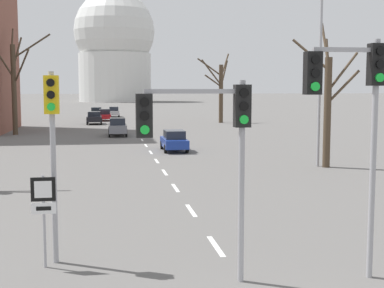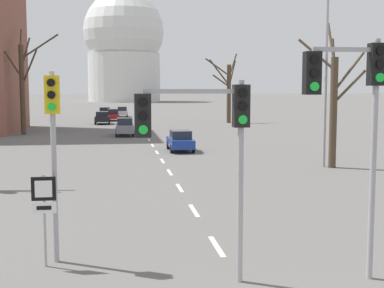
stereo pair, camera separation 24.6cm
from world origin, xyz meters
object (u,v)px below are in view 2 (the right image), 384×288
at_px(street_lamp_right, 319,62).
at_px(sedan_near_right, 102,118).
at_px(traffic_signal_near_right, 354,99).
at_px(traffic_signal_centre_tall, 206,130).
at_px(traffic_signal_near_left, 53,130).
at_px(sedan_far_left, 113,115).
at_px(sedan_distant_centre, 105,113).
at_px(route_sign_post, 44,205).
at_px(sedan_near_left, 125,127).
at_px(sedan_mid_centre, 180,141).
at_px(sedan_far_right, 122,112).

xyz_separation_m(street_lamp_right, sedan_near_right, (-13.00, 38.28, -5.13)).
relative_size(traffic_signal_near_right, traffic_signal_centre_tall, 1.20).
height_order(traffic_signal_near_left, sedan_far_left, traffic_signal_near_left).
xyz_separation_m(traffic_signal_near_left, sedan_distant_centre, (-0.07, 65.45, -2.58)).
xyz_separation_m(route_sign_post, street_lamp_right, (13.10, 15.43, 4.35)).
bearing_deg(sedan_near_left, route_sign_post, -94.00).
distance_m(traffic_signal_centre_tall, sedan_near_left, 38.79).
xyz_separation_m(traffic_signal_near_right, sedan_far_left, (-5.85, 62.35, -3.43)).
distance_m(traffic_signal_near_left, sedan_distant_centre, 65.50).
bearing_deg(street_lamp_right, sedan_mid_centre, 127.94).
bearing_deg(traffic_signal_centre_tall, route_sign_post, 155.80).
height_order(traffic_signal_near_right, sedan_far_right, traffic_signal_near_right).
bearing_deg(traffic_signal_centre_tall, sedan_near_left, 91.82).
height_order(route_sign_post, sedan_far_right, route_sign_post).
distance_m(street_lamp_right, sedan_near_left, 24.49).
relative_size(traffic_signal_near_left, traffic_signal_near_right, 0.88).
bearing_deg(sedan_far_left, sedan_near_left, -86.95).
bearing_deg(sedan_near_right, sedan_distant_centre, 89.73).
relative_size(sedan_near_right, sedan_mid_centre, 1.00).
relative_size(street_lamp_right, sedan_near_left, 2.23).
height_order(traffic_signal_near_left, sedan_distant_centre, traffic_signal_near_left).
distance_m(sedan_mid_centre, sedan_far_right, 46.16).
bearing_deg(sedan_far_left, sedan_distant_centre, 102.32).
bearing_deg(sedan_near_left, sedan_far_left, 93.05).
bearing_deg(traffic_signal_centre_tall, street_lamp_right, 61.56).
height_order(traffic_signal_near_left, sedan_near_right, traffic_signal_near_left).
xyz_separation_m(traffic_signal_near_left, sedan_near_right, (-0.13, 53.35, -2.61)).
xyz_separation_m(traffic_signal_centre_tall, route_sign_post, (-3.81, 1.71, -1.96)).
relative_size(sedan_far_left, sedan_far_right, 1.01).
bearing_deg(sedan_near_right, street_lamp_right, -71.24).
xyz_separation_m(traffic_signal_near_right, sedan_near_left, (-4.60, 38.90, -3.38)).
height_order(sedan_near_left, sedan_far_right, sedan_near_left).
distance_m(route_sign_post, sedan_distant_centre, 65.81).
distance_m(sedan_near_right, sedan_far_left, 6.81).
height_order(sedan_near_right, sedan_far_left, sedan_far_left).
bearing_deg(traffic_signal_near_left, sedan_near_right, 90.14).
height_order(traffic_signal_centre_tall, route_sign_post, traffic_signal_centre_tall).
height_order(sedan_mid_centre, sedan_far_left, sedan_far_left).
relative_size(traffic_signal_near_left, sedan_near_left, 1.11).
distance_m(traffic_signal_near_left, traffic_signal_centre_tall, 4.15).
xyz_separation_m(street_lamp_right, sedan_near_left, (-10.51, 21.53, -5.08)).
relative_size(traffic_signal_near_left, traffic_signal_centre_tall, 1.05).
distance_m(traffic_signal_centre_tall, sedan_far_right, 71.92).
distance_m(route_sign_post, street_lamp_right, 20.70).
relative_size(traffic_signal_near_right, sedan_near_right, 1.38).
bearing_deg(traffic_signal_near_right, street_lamp_right, 71.21).
relative_size(traffic_signal_near_right, sedan_mid_centre, 1.39).
bearing_deg(sedan_far_right, traffic_signal_near_left, -92.05).
bearing_deg(sedan_far_right, traffic_signal_near_right, -86.46).
bearing_deg(traffic_signal_near_right, sedan_near_right, 97.26).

